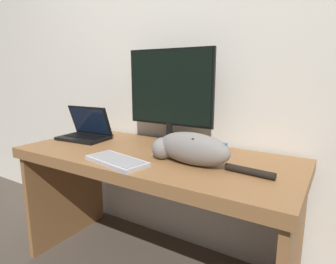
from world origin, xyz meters
TOP-DOWN VIEW (x-y plane):
  - wall_back at (0.00, 0.74)m, footprint 6.40×0.06m
  - desk at (0.00, 0.34)m, footprint 1.55×0.68m
  - monitor at (-0.03, 0.57)m, footprint 0.57×0.19m
  - laptop at (-0.58, 0.39)m, footprint 0.33×0.23m
  - external_keyboard at (-0.05, 0.10)m, footprint 0.35×0.21m
  - cat at (0.26, 0.28)m, footprint 0.61×0.18m
  - small_toy at (0.32, 0.53)m, footprint 0.06×0.06m

SIDE VIEW (x-z plane):
  - desk at x=0.00m, z-range 0.22..0.95m
  - external_keyboard at x=-0.05m, z-range 0.73..0.75m
  - small_toy at x=0.32m, z-range 0.73..0.79m
  - laptop at x=-0.58m, z-range 0.67..0.88m
  - cat at x=0.26m, z-range 0.73..0.89m
  - monitor at x=-0.03m, z-range 0.76..1.33m
  - wall_back at x=0.00m, z-range 0.00..2.60m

